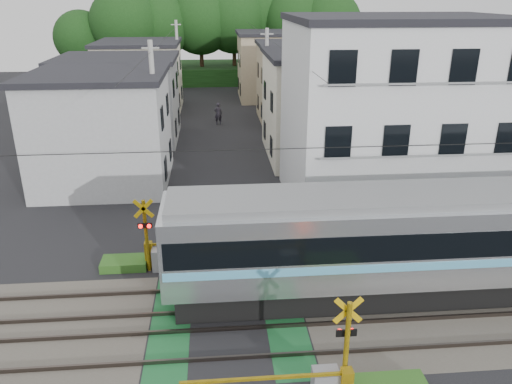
{
  "coord_description": "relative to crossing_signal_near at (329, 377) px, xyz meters",
  "views": [
    {
      "loc": [
        -0.26,
        -13.93,
        10.2
      ],
      "look_at": [
        1.37,
        5.0,
        2.63
      ],
      "focal_mm": 35.0,
      "sensor_mm": 36.0,
      "label": 1
    }
  ],
  "objects": [
    {
      "name": "catenary",
      "position": [
        3.41,
        3.69,
        2.98
      ],
      "size": [
        60.0,
        5.04,
        7.0
      ],
      "color": "#2D2D33",
      "rests_on": "ground"
    },
    {
      "name": "tree_hill",
      "position": [
        -1.75,
        51.67,
        5.24
      ],
      "size": [
        40.0,
        13.75,
        11.73
      ],
      "color": "#163A13",
      "rests_on": "ground"
    },
    {
      "name": "utility_poles",
      "position": [
        -3.64,
        26.66,
        3.37
      ],
      "size": [
        7.9,
        42.0,
        8.0
      ],
      "color": "#A5A5A0",
      "rests_on": "ground"
    },
    {
      "name": "ground",
      "position": [
        -2.59,
        3.65,
        -0.71
      ],
      "size": [
        120.0,
        120.0,
        0.0
      ],
      "primitive_type": "plane",
      "color": "black"
    },
    {
      "name": "crossing_signal_far",
      "position": [
        -5.17,
        7.31,
        0.0
      ],
      "size": [
        4.74,
        0.65,
        3.09
      ],
      "color": "#E4B20C",
      "rests_on": "ground"
    },
    {
      "name": "pedestrian",
      "position": [
        -2.47,
        30.81,
        0.2
      ],
      "size": [
        0.73,
        0.54,
        1.82
      ],
      "primitive_type": "imported",
      "rotation": [
        0.0,
        0.0,
        3.31
      ],
      "color": "#36313E",
      "rests_on": "ground"
    },
    {
      "name": "track_bed",
      "position": [
        -2.59,
        3.65,
        -0.67
      ],
      "size": [
        120.0,
        120.0,
        0.14
      ],
      "color": "#47423A",
      "rests_on": "ground"
    },
    {
      "name": "apartment_block",
      "position": [
        5.91,
        13.15,
        3.94
      ],
      "size": [
        10.2,
        8.36,
        9.3
      ],
      "color": "silver",
      "rests_on": "ground"
    },
    {
      "name": "crossing_signal_near",
      "position": [
        0.0,
        0.0,
        0.0
      ],
      "size": [
        4.74,
        0.65,
        3.09
      ],
      "color": "#E4B20C",
      "rests_on": "ground"
    },
    {
      "name": "houses_row",
      "position": [
        -2.33,
        29.57,
        2.53
      ],
      "size": [
        22.07,
        31.35,
        6.8
      ],
      "color": "#B0B2B6",
      "rests_on": "ground"
    },
    {
      "name": "weed_patches",
      "position": [
        -0.83,
        3.56,
        -0.53
      ],
      "size": [
        10.25,
        8.8,
        0.4
      ],
      "color": "#2D5E1E",
      "rests_on": "ground"
    }
  ]
}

